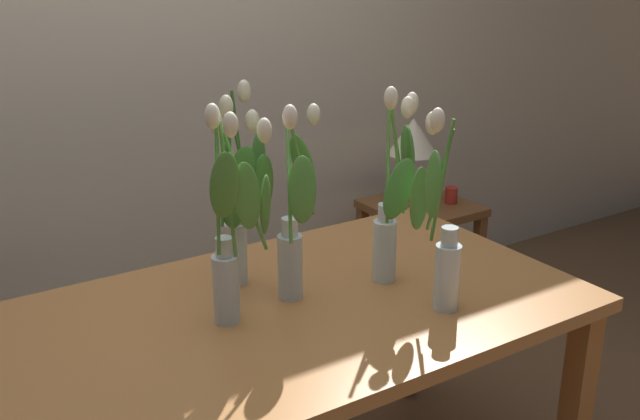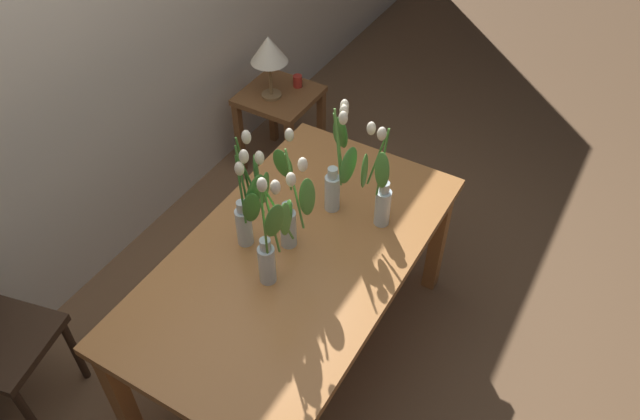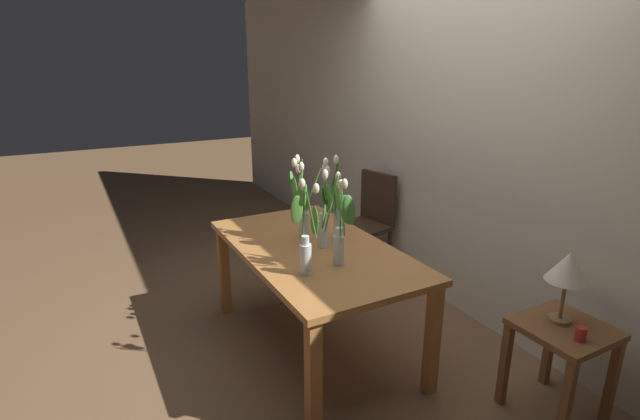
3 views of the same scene
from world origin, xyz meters
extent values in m
cube|color=beige|center=(0.00, 1.30, 1.35)|extent=(9.00, 0.10, 2.70)
cube|color=#B7753D|center=(0.00, 0.00, 0.72)|extent=(1.60, 0.90, 0.04)
cube|color=#B7753D|center=(0.74, -0.39, 0.35)|extent=(0.07, 0.07, 0.70)
cube|color=#B7753D|center=(0.74, 0.39, 0.35)|extent=(0.07, 0.07, 0.70)
cylinder|color=silver|center=(-0.17, 0.02, 0.83)|extent=(0.07, 0.07, 0.18)
cylinder|color=silver|center=(-0.17, 0.02, 0.94)|extent=(0.04, 0.04, 0.05)
cylinder|color=silver|center=(-0.17, 0.02, 0.80)|extent=(0.06, 0.06, 0.11)
cylinder|color=#56933D|center=(-0.17, -0.02, 1.10)|extent=(0.01, 0.06, 0.32)
ellipsoid|color=#F2E5C6|center=(-0.17, -0.05, 1.27)|extent=(0.04, 0.04, 0.06)
ellipsoid|color=#4C8E38|center=(-0.14, -0.06, 1.09)|extent=(0.09, 0.02, 0.18)
cylinder|color=#56933D|center=(-0.19, 0.00, 1.11)|extent=(0.03, 0.03, 0.34)
ellipsoid|color=#F2E5C6|center=(-0.20, -0.01, 1.28)|extent=(0.04, 0.04, 0.06)
ellipsoid|color=#4C8E38|center=(-0.19, -0.05, 1.13)|extent=(0.07, 0.09, 0.18)
cylinder|color=#56933D|center=(-0.13, -0.02, 1.09)|extent=(0.08, 0.08, 0.29)
ellipsoid|color=#F2E5C6|center=(-0.09, -0.06, 1.24)|extent=(0.04, 0.04, 0.06)
ellipsoid|color=#4C8E38|center=(-0.08, -0.03, 1.05)|extent=(0.08, 0.10, 0.18)
cylinder|color=silver|center=(0.35, -0.23, 0.83)|extent=(0.07, 0.07, 0.18)
cylinder|color=silver|center=(0.35, -0.23, 0.94)|extent=(0.04, 0.04, 0.05)
cylinder|color=silver|center=(0.35, -0.23, 0.80)|extent=(0.06, 0.06, 0.11)
cylinder|color=#478433|center=(0.34, -0.19, 1.08)|extent=(0.02, 0.07, 0.28)
ellipsoid|color=#F2E5C6|center=(0.33, -0.16, 1.23)|extent=(0.04, 0.04, 0.06)
ellipsoid|color=#4C8E38|center=(0.31, -0.15, 1.03)|extent=(0.08, 0.03, 0.17)
cylinder|color=#478433|center=(0.32, -0.23, 1.10)|extent=(0.05, 0.02, 0.31)
ellipsoid|color=#F2E5C6|center=(0.29, -0.22, 1.25)|extent=(0.04, 0.04, 0.06)
ellipsoid|color=#4C8E38|center=(0.27, -0.25, 1.10)|extent=(0.04, 0.08, 0.17)
cylinder|color=silver|center=(0.04, 0.05, 0.83)|extent=(0.07, 0.07, 0.18)
cylinder|color=silver|center=(0.04, 0.05, 0.94)|extent=(0.04, 0.04, 0.05)
cylinder|color=silver|center=(0.04, 0.05, 0.80)|extent=(0.06, 0.06, 0.11)
cylinder|color=#56933D|center=(0.00, -0.01, 1.11)|extent=(0.06, 0.11, 0.31)
ellipsoid|color=#F2E5C6|center=(-0.03, -0.07, 1.27)|extent=(0.04, 0.04, 0.06)
ellipsoid|color=#4C8E38|center=(0.01, -0.06, 1.08)|extent=(0.08, 0.07, 0.17)
cylinder|color=#56933D|center=(0.09, 0.07, 1.08)|extent=(0.10, 0.05, 0.27)
ellipsoid|color=#F2E5C6|center=(0.14, 0.10, 1.23)|extent=(0.04, 0.04, 0.06)
ellipsoid|color=#4C8E38|center=(0.12, 0.12, 1.09)|extent=(0.08, 0.09, 0.18)
cylinder|color=silver|center=(0.32, 0.00, 0.83)|extent=(0.07, 0.07, 0.18)
cylinder|color=silver|center=(0.32, 0.00, 0.94)|extent=(0.04, 0.04, 0.05)
cylinder|color=silver|center=(0.32, 0.00, 0.80)|extent=(0.06, 0.06, 0.11)
cylinder|color=#56933D|center=(0.36, 0.00, 1.09)|extent=(0.07, 0.02, 0.30)
ellipsoid|color=#F2E5C6|center=(0.39, -0.01, 1.25)|extent=(0.04, 0.04, 0.06)
ellipsoid|color=#427F33|center=(0.40, 0.02, 1.10)|extent=(0.05, 0.08, 0.18)
cylinder|color=#56933D|center=(0.29, -0.04, 1.11)|extent=(0.05, 0.07, 0.34)
ellipsoid|color=#F2E5C6|center=(0.27, -0.07, 1.28)|extent=(0.04, 0.04, 0.06)
ellipsoid|color=#427F33|center=(0.29, -0.09, 1.04)|extent=(0.12, 0.07, 0.18)
cylinder|color=#56933D|center=(0.35, -0.01, 1.09)|extent=(0.05, 0.03, 0.30)
ellipsoid|color=#F2E5C6|center=(0.37, -0.02, 1.24)|extent=(0.04, 0.04, 0.06)
ellipsoid|color=#427F33|center=(0.40, 0.00, 1.10)|extent=(0.08, 0.09, 0.18)
cylinder|color=silver|center=(-0.05, 0.21, 0.83)|extent=(0.07, 0.07, 0.18)
cylinder|color=silver|center=(-0.05, 0.21, 0.94)|extent=(0.04, 0.04, 0.05)
cylinder|color=silver|center=(-0.05, 0.21, 0.80)|extent=(0.06, 0.06, 0.11)
cylinder|color=#3D752D|center=(-0.08, 0.18, 1.08)|extent=(0.07, 0.07, 0.28)
ellipsoid|color=#F2E5C6|center=(-0.12, 0.14, 1.23)|extent=(0.04, 0.04, 0.06)
ellipsoid|color=#427F33|center=(-0.09, 0.13, 1.02)|extent=(0.07, 0.09, 0.17)
cylinder|color=#3D752D|center=(-0.03, 0.19, 1.12)|extent=(0.03, 0.04, 0.35)
ellipsoid|color=#F2E5C6|center=(-0.02, 0.17, 1.29)|extent=(0.04, 0.04, 0.06)
ellipsoid|color=#427F33|center=(0.01, 0.17, 1.10)|extent=(0.08, 0.07, 0.18)
cylinder|color=#3D752D|center=(-0.07, 0.17, 1.10)|extent=(0.05, 0.07, 0.32)
ellipsoid|color=#F2E5C6|center=(-0.09, 0.14, 1.27)|extent=(0.04, 0.04, 0.06)
ellipsoid|color=#427F33|center=(-0.07, 0.12, 1.08)|extent=(0.10, 0.08, 0.18)
cylinder|color=#3D752D|center=(-0.04, 0.16, 1.08)|extent=(0.02, 0.09, 0.28)
ellipsoid|color=#F2E5C6|center=(-0.03, 0.12, 1.23)|extent=(0.04, 0.04, 0.06)
ellipsoid|color=#427F33|center=(0.00, 0.12, 1.05)|extent=(0.08, 0.05, 0.18)
cylinder|color=#382619|center=(-0.63, 0.82, 0.21)|extent=(0.04, 0.04, 0.43)
cube|color=brown|center=(1.21, 0.87, 0.53)|extent=(0.44, 0.44, 0.04)
cube|color=brown|center=(1.02, 0.68, 0.26)|extent=(0.04, 0.04, 0.51)
cube|color=brown|center=(1.40, 0.68, 0.26)|extent=(0.04, 0.04, 0.51)
cube|color=brown|center=(1.02, 1.06, 0.26)|extent=(0.04, 0.04, 0.51)
cube|color=brown|center=(1.40, 1.06, 0.26)|extent=(0.04, 0.04, 0.51)
cylinder|color=olive|center=(1.16, 0.89, 0.56)|extent=(0.12, 0.12, 0.02)
cylinder|color=olive|center=(1.16, 0.89, 0.68)|extent=(0.02, 0.02, 0.22)
cone|color=#F2E5C6|center=(1.16, 0.89, 0.87)|extent=(0.22, 0.22, 0.16)
cylinder|color=#B72D23|center=(1.33, 0.81, 0.59)|extent=(0.06, 0.06, 0.07)
camera|label=1|loc=(-0.88, -1.53, 1.64)|focal=41.34mm
camera|label=2|loc=(-1.43, -0.96, 2.66)|focal=34.69mm
camera|label=3|loc=(2.55, -1.33, 1.90)|focal=26.73mm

